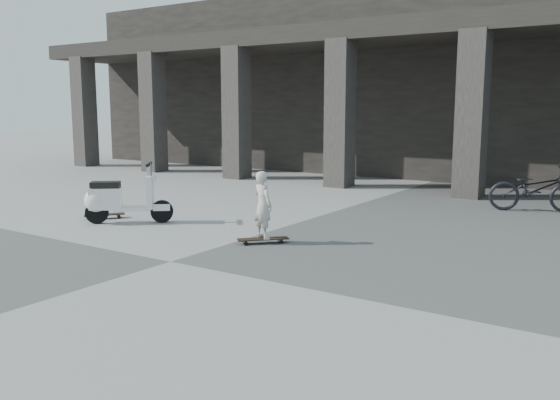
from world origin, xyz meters
The scene contains 7 objects.
ground centered at (0.00, 0.00, 0.00)m, with size 90.00×90.00×0.00m, color #4A4A47.
colonnade centered at (0.00, 13.77, 3.03)m, with size 28.00×8.82×6.00m.
longboard centered at (0.44, 1.68, 0.07)m, with size 0.72×0.73×0.08m.
skateboard_spare centered at (-3.42, 1.69, 0.07)m, with size 0.61×0.74×0.09m.
child centered at (0.44, 1.68, 0.63)m, with size 0.40×0.26×1.10m, color beige.
scooter centered at (-2.90, 1.49, 0.46)m, with size 1.37×1.17×1.16m.
bicycle centered at (3.52, 7.30, 0.48)m, with size 0.64×1.84×0.96m, color black.
Camera 1 is at (5.88, -6.01, 2.21)m, focal length 38.00 mm.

